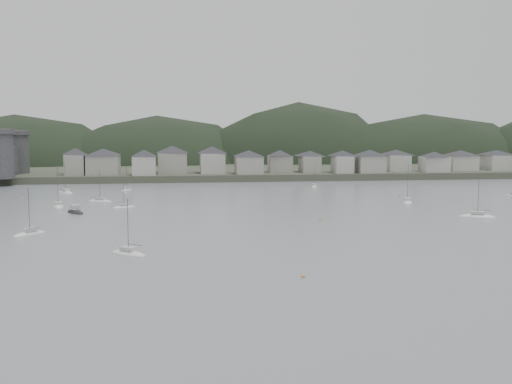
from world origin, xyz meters
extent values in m
plane|color=slate|center=(0.00, 0.00, 0.00)|extent=(900.00, 900.00, 0.00)
cube|color=#383D2D|center=(0.00, 295.00, 1.50)|extent=(900.00, 250.00, 3.00)
ellipsoid|color=black|center=(-110.87, 271.94, -10.14)|extent=(138.98, 92.48, 81.13)
ellipsoid|color=black|center=(-32.30, 272.87, -9.97)|extent=(132.08, 90.41, 79.74)
ellipsoid|color=black|center=(50.65, 272.93, -12.68)|extent=(133.88, 88.37, 101.41)
ellipsoid|color=black|center=(125.95, 267.91, -10.32)|extent=(165.81, 81.78, 82.55)
cylinder|color=#323234|center=(-92.00, 166.00, 12.00)|extent=(10.00, 10.00, 18.00)
cylinder|color=#323234|center=(-92.00, 194.00, 11.50)|extent=(10.00, 10.00, 17.00)
cube|color=#323234|center=(-92.00, 180.00, 9.00)|extent=(3.50, 30.00, 12.00)
cube|color=#9B998D|center=(-65.00, 181.96, 7.29)|extent=(8.34, 12.91, 8.59)
pyramid|color=#29292E|center=(-65.00, 181.96, 13.09)|extent=(15.78, 15.78, 3.01)
cube|color=#9B998D|center=(-53.32, 181.32, 7.18)|extent=(13.68, 13.35, 8.36)
pyramid|color=#29292E|center=(-53.32, 181.32, 12.82)|extent=(20.07, 20.07, 2.93)
cube|color=#ABAAA1|center=(-35.57, 176.02, 7.04)|extent=(9.78, 10.20, 8.08)
pyramid|color=#29292E|center=(-35.57, 176.02, 12.49)|extent=(14.83, 14.83, 2.83)
cube|color=#9B998D|center=(-23.51, 185.65, 7.55)|extent=(12.59, 13.33, 9.09)
pyramid|color=#29292E|center=(-23.51, 185.65, 13.68)|extent=(19.24, 19.24, 3.18)
cube|color=#ABAAA1|center=(-5.75, 184.10, 7.43)|extent=(10.74, 12.17, 8.87)
pyramid|color=#29292E|center=(-5.75, 184.10, 13.42)|extent=(17.01, 17.01, 3.10)
cube|color=#9B998D|center=(9.92, 177.53, 6.85)|extent=(11.63, 12.09, 7.69)
pyramid|color=#29292E|center=(9.92, 177.53, 12.04)|extent=(17.61, 17.61, 2.69)
cube|color=#9B998D|center=(25.25, 186.19, 6.72)|extent=(10.37, 9.35, 7.44)
pyramid|color=#29292E|center=(25.25, 186.19, 11.74)|extent=(14.65, 14.65, 2.60)
cube|color=#9B998D|center=(38.63, 183.79, 6.61)|extent=(8.24, 12.20, 7.22)
pyramid|color=#29292E|center=(38.63, 183.79, 11.48)|extent=(15.17, 15.17, 2.53)
cube|color=#ABAAA1|center=(52.50, 178.55, 6.73)|extent=(8.06, 10.91, 7.46)
pyramid|color=#29292E|center=(52.50, 178.55, 11.77)|extent=(14.08, 14.08, 2.61)
cube|color=#9B998D|center=(64.81, 177.06, 6.83)|extent=(11.73, 11.78, 7.66)
pyramid|color=#29292E|center=(64.81, 177.06, 12.00)|extent=(17.46, 17.46, 2.68)
cube|color=#ABAAA1|center=(80.64, 186.91, 6.67)|extent=(10.19, 13.02, 7.33)
pyramid|color=#29292E|center=(80.64, 186.91, 11.62)|extent=(17.23, 17.23, 2.57)
cube|color=#ABAAA1|center=(95.55, 178.06, 6.44)|extent=(11.70, 9.81, 6.88)
pyramid|color=#29292E|center=(95.55, 178.06, 11.08)|extent=(15.97, 15.97, 2.41)
cube|color=#ABAAA1|center=(112.40, 186.91, 6.50)|extent=(12.83, 12.48, 7.00)
pyramid|color=#29292E|center=(112.40, 186.91, 11.22)|extent=(18.79, 18.79, 2.45)
cube|color=#ABAAA1|center=(130.73, 187.42, 6.48)|extent=(11.07, 13.50, 6.97)
pyramid|color=#29292E|center=(130.73, 187.42, 11.19)|extent=(18.25, 18.25, 2.44)
ellipsoid|color=silver|center=(-57.81, 95.09, 0.05)|extent=(5.14, 10.16, 1.94)
cube|color=#B6B6B1|center=(-57.81, 95.09, 1.32)|extent=(2.82, 3.78, 0.70)
cylinder|color=#3F3F42|center=(-57.81, 95.09, 6.28)|extent=(0.12, 0.12, 12.15)
cylinder|color=#3F3F42|center=(-58.19, 93.38, 1.87)|extent=(1.04, 4.29, 0.10)
ellipsoid|color=silver|center=(-37.94, 91.03, 0.05)|extent=(7.32, 4.56, 1.40)
cube|color=#B6B6B1|center=(-37.94, 91.03, 1.05)|extent=(2.83, 2.30, 0.70)
cylinder|color=#3F3F42|center=(-37.94, 91.03, 4.56)|extent=(0.12, 0.12, 8.72)
cylinder|color=#3F3F42|center=(-39.11, 91.48, 1.60)|extent=(2.97, 1.20, 0.10)
ellipsoid|color=silver|center=(32.40, 145.45, 0.05)|extent=(3.67, 6.68, 1.27)
cube|color=#B6B6B1|center=(32.40, 145.45, 0.99)|extent=(1.95, 2.52, 0.70)
cylinder|color=#3F3F42|center=(32.40, 145.45, 4.18)|extent=(0.12, 0.12, 7.96)
cylinder|color=#3F3F42|center=(32.09, 146.55, 1.54)|extent=(0.87, 2.79, 0.10)
ellipsoid|color=silver|center=(-31.89, 20.69, 0.05)|extent=(8.36, 7.60, 1.72)
cube|color=#B6B6B1|center=(-31.89, 20.69, 1.21)|extent=(3.52, 3.37, 0.70)
cylinder|color=#3F3F42|center=(-31.89, 20.69, 5.57)|extent=(0.12, 0.12, 10.74)
cylinder|color=#3F3F42|center=(-30.70, 21.67, 1.76)|extent=(3.04, 2.55, 0.10)
ellipsoid|color=silver|center=(-46.74, 107.07, 0.05)|extent=(8.56, 5.52, 1.64)
cube|color=#B6B6B1|center=(-46.74, 107.07, 1.17)|extent=(3.33, 2.75, 0.70)
cylinder|color=#3F3F42|center=(-46.74, 107.07, 5.31)|extent=(0.12, 0.12, 10.23)
cylinder|color=#3F3F42|center=(-48.11, 106.52, 1.72)|extent=(3.45, 1.48, 0.10)
ellipsoid|color=silver|center=(-55.76, 46.10, 0.05)|extent=(7.82, 8.13, 1.71)
cube|color=#B6B6B1|center=(-55.76, 46.10, 1.20)|extent=(3.41, 3.47, 0.70)
cylinder|color=#3F3F42|center=(-55.76, 46.10, 5.54)|extent=(0.12, 0.12, 10.68)
cylinder|color=#3F3F42|center=(-54.71, 44.97, 1.75)|extent=(2.69, 2.89, 0.10)
ellipsoid|color=silver|center=(58.26, 58.82, 0.05)|extent=(10.18, 6.64, 1.95)
cube|color=#B6B6B1|center=(58.26, 58.82, 1.32)|extent=(3.97, 3.29, 0.70)
cylinder|color=#3F3F42|center=(58.26, 58.82, 6.28)|extent=(0.12, 0.12, 12.17)
cylinder|color=#3F3F42|center=(59.87, 59.50, 1.87)|extent=(4.08, 1.79, 0.10)
ellipsoid|color=silver|center=(-40.71, 142.56, 0.05)|extent=(4.67, 7.45, 1.42)
cube|color=#B6B6B1|center=(-40.71, 142.56, 1.06)|extent=(2.35, 2.88, 0.70)
cylinder|color=#3F3F42|center=(-40.71, 142.56, 4.64)|extent=(0.12, 0.12, 8.89)
cylinder|color=#3F3F42|center=(-40.25, 141.37, 1.61)|extent=(1.24, 3.02, 0.10)
ellipsoid|color=silver|center=(50.84, 91.78, 0.05)|extent=(6.07, 10.09, 1.92)
cube|color=#B6B6B1|center=(50.84, 91.78, 1.31)|extent=(3.10, 3.87, 0.70)
cylinder|color=#3F3F42|center=(50.84, 91.78, 6.21)|extent=(0.12, 0.12, 12.01)
cylinder|color=#3F3F42|center=(50.28, 93.42, 1.86)|extent=(1.52, 4.12, 0.10)
ellipsoid|color=silver|center=(-62.15, 135.06, 0.05)|extent=(7.91, 8.83, 1.80)
cube|color=#B6B6B1|center=(-62.15, 135.06, 1.25)|extent=(3.53, 3.70, 0.70)
cylinder|color=#3F3F42|center=(-62.15, 135.06, 5.83)|extent=(0.12, 0.12, 11.27)
cylinder|color=#3F3F42|center=(-63.17, 133.80, 1.80)|extent=(2.63, 3.22, 0.10)
ellipsoid|color=black|center=(-50.86, 81.79, 0.05)|extent=(7.03, 8.93, 1.88)
cube|color=#B6B6B1|center=(-50.86, 81.79, 1.64)|extent=(3.37, 3.43, 1.40)
cylinder|color=#3F3F42|center=(-50.86, 81.79, 2.54)|extent=(0.10, 0.10, 1.20)
sphere|color=#C89042|center=(-1.87, -1.51, 0.15)|extent=(0.70, 0.70, 0.70)
sphere|color=#C89042|center=(-73.72, 119.50, 0.15)|extent=(0.70, 0.70, 0.70)
sphere|color=#C89042|center=(15.17, 59.97, 0.15)|extent=(0.70, 0.70, 0.70)
sphere|color=#C89042|center=(54.49, 109.59, 0.15)|extent=(0.70, 0.70, 0.70)
camera|label=1|loc=(-22.92, -104.56, 25.53)|focal=45.31mm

